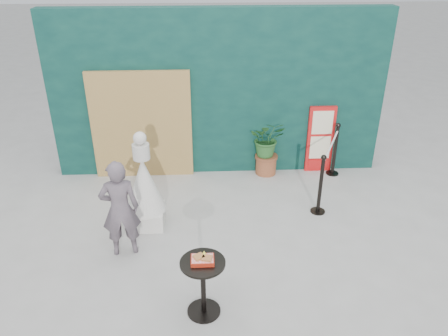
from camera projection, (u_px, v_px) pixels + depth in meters
The scene contains 10 objects.
ground at pixel (229, 276), 5.77m from camera, with size 60.00×60.00×0.00m, color #ADAAA5.
back_wall at pixel (219, 94), 7.88m from camera, with size 6.00×0.30×3.00m, color #092B2A.
bamboo_fence at pixel (142, 126), 7.86m from camera, with size 1.80×0.08×2.00m, color tan.
woman at pixel (120, 209), 5.91m from camera, with size 0.53×0.34×1.44m, color #65565F.
menu_board at pixel (320, 139), 8.18m from camera, with size 0.50×0.07×1.30m.
statue at pixel (145, 189), 6.56m from camera, with size 0.61×0.61×1.56m.
cafe_table at pixel (203, 279), 5.00m from camera, with size 0.52×0.52×0.75m.
food_basket at pixel (203, 259), 4.87m from camera, with size 0.26×0.19×0.11m.
planter at pixel (267, 143), 8.09m from camera, with size 0.64×0.55×1.08m.
stanchion_barrier at pixel (328, 166), 7.53m from camera, with size 0.84×1.54×1.03m.
Camera 1 is at (-0.29, -4.46, 3.92)m, focal length 35.00 mm.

